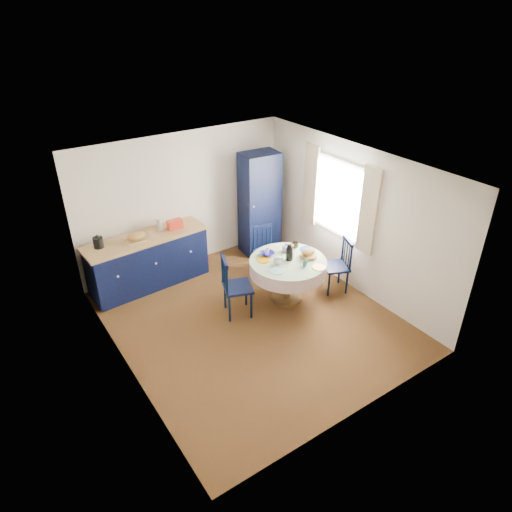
{
  "coord_description": "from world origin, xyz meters",
  "views": [
    {
      "loc": [
        -3.2,
        -4.82,
        4.46
      ],
      "look_at": [
        0.2,
        0.2,
        1.01
      ],
      "focal_mm": 32.0,
      "sensor_mm": 36.0,
      "label": 1
    }
  ],
  "objects_px": {
    "pantry_cabinet": "(260,204)",
    "cobalt_bowl": "(267,254)",
    "mug_a": "(277,261)",
    "mug_b": "(305,264)",
    "kitchen_counter": "(148,260)",
    "mug_d": "(267,252)",
    "chair_left": "(235,286)",
    "chair_right": "(338,265)",
    "mug_c": "(295,245)",
    "dining_table": "(288,267)",
    "chair_far": "(265,250)"
  },
  "relations": [
    {
      "from": "mug_a",
      "to": "cobalt_bowl",
      "type": "xyz_separation_m",
      "value": [
        0.04,
        0.33,
        -0.02
      ]
    },
    {
      "from": "chair_far",
      "to": "mug_c",
      "type": "relative_size",
      "value": 7.2
    },
    {
      "from": "chair_left",
      "to": "mug_d",
      "type": "height_order",
      "value": "chair_left"
    },
    {
      "from": "dining_table",
      "to": "mug_d",
      "type": "distance_m",
      "value": 0.44
    },
    {
      "from": "chair_left",
      "to": "pantry_cabinet",
      "type": "bearing_deg",
      "value": -24.64
    },
    {
      "from": "chair_right",
      "to": "mug_d",
      "type": "height_order",
      "value": "chair_right"
    },
    {
      "from": "mug_d",
      "to": "mug_a",
      "type": "bearing_deg",
      "value": -98.09
    },
    {
      "from": "kitchen_counter",
      "to": "mug_a",
      "type": "height_order",
      "value": "kitchen_counter"
    },
    {
      "from": "chair_left",
      "to": "cobalt_bowl",
      "type": "bearing_deg",
      "value": -56.09
    },
    {
      "from": "kitchen_counter",
      "to": "mug_b",
      "type": "distance_m",
      "value": 2.75
    },
    {
      "from": "chair_far",
      "to": "cobalt_bowl",
      "type": "distance_m",
      "value": 0.76
    },
    {
      "from": "mug_b",
      "to": "chair_far",
      "type": "bearing_deg",
      "value": 85.71
    },
    {
      "from": "mug_b",
      "to": "mug_d",
      "type": "distance_m",
      "value": 0.71
    },
    {
      "from": "chair_left",
      "to": "mug_a",
      "type": "distance_m",
      "value": 0.77
    },
    {
      "from": "mug_a",
      "to": "mug_d",
      "type": "bearing_deg",
      "value": 81.91
    },
    {
      "from": "mug_c",
      "to": "mug_a",
      "type": "bearing_deg",
      "value": -155.24
    },
    {
      "from": "mug_b",
      "to": "chair_right",
      "type": "bearing_deg",
      "value": 4.54
    },
    {
      "from": "chair_right",
      "to": "mug_a",
      "type": "bearing_deg",
      "value": -80.52
    },
    {
      "from": "mug_b",
      "to": "kitchen_counter",
      "type": "bearing_deg",
      "value": 131.82
    },
    {
      "from": "pantry_cabinet",
      "to": "mug_c",
      "type": "xyz_separation_m",
      "value": [
        -0.25,
        -1.42,
        -0.2
      ]
    },
    {
      "from": "kitchen_counter",
      "to": "chair_left",
      "type": "distance_m",
      "value": 1.78
    },
    {
      "from": "dining_table",
      "to": "cobalt_bowl",
      "type": "bearing_deg",
      "value": 119.17
    },
    {
      "from": "pantry_cabinet",
      "to": "mug_d",
      "type": "distance_m",
      "value": 1.55
    },
    {
      "from": "mug_a",
      "to": "mug_d",
      "type": "height_order",
      "value": "mug_d"
    },
    {
      "from": "pantry_cabinet",
      "to": "cobalt_bowl",
      "type": "xyz_separation_m",
      "value": [
        -0.78,
        -1.36,
        -0.22
      ]
    },
    {
      "from": "mug_d",
      "to": "cobalt_bowl",
      "type": "xyz_separation_m",
      "value": [
        -0.01,
        -0.03,
        -0.02
      ]
    },
    {
      "from": "chair_left",
      "to": "mug_c",
      "type": "relative_size",
      "value": 8.06
    },
    {
      "from": "chair_far",
      "to": "cobalt_bowl",
      "type": "height_order",
      "value": "chair_far"
    },
    {
      "from": "chair_left",
      "to": "chair_right",
      "type": "distance_m",
      "value": 1.87
    },
    {
      "from": "dining_table",
      "to": "mug_c",
      "type": "bearing_deg",
      "value": 38.09
    },
    {
      "from": "kitchen_counter",
      "to": "chair_right",
      "type": "height_order",
      "value": "kitchen_counter"
    },
    {
      "from": "kitchen_counter",
      "to": "cobalt_bowl",
      "type": "height_order",
      "value": "kitchen_counter"
    },
    {
      "from": "dining_table",
      "to": "cobalt_bowl",
      "type": "relative_size",
      "value": 5.54
    },
    {
      "from": "pantry_cabinet",
      "to": "mug_a",
      "type": "relative_size",
      "value": 16.86
    },
    {
      "from": "dining_table",
      "to": "mug_a",
      "type": "bearing_deg",
      "value": 178.42
    },
    {
      "from": "mug_a",
      "to": "mug_b",
      "type": "distance_m",
      "value": 0.44
    },
    {
      "from": "kitchen_counter",
      "to": "dining_table",
      "type": "distance_m",
      "value": 2.45
    },
    {
      "from": "dining_table",
      "to": "mug_d",
      "type": "bearing_deg",
      "value": 116.18
    },
    {
      "from": "mug_a",
      "to": "mug_b",
      "type": "bearing_deg",
      "value": -42.72
    },
    {
      "from": "mug_a",
      "to": "cobalt_bowl",
      "type": "height_order",
      "value": "mug_a"
    },
    {
      "from": "kitchen_counter",
      "to": "mug_a",
      "type": "bearing_deg",
      "value": -52.85
    },
    {
      "from": "chair_left",
      "to": "mug_c",
      "type": "distance_m",
      "value": 1.32
    },
    {
      "from": "kitchen_counter",
      "to": "mug_a",
      "type": "relative_size",
      "value": 17.96
    },
    {
      "from": "chair_right",
      "to": "mug_b",
      "type": "height_order",
      "value": "chair_right"
    },
    {
      "from": "kitchen_counter",
      "to": "chair_left",
      "type": "height_order",
      "value": "kitchen_counter"
    },
    {
      "from": "kitchen_counter",
      "to": "chair_left",
      "type": "bearing_deg",
      "value": -67.31
    },
    {
      "from": "chair_left",
      "to": "chair_right",
      "type": "bearing_deg",
      "value": -81.63
    },
    {
      "from": "chair_right",
      "to": "mug_c",
      "type": "bearing_deg",
      "value": -110.92
    },
    {
      "from": "chair_left",
      "to": "mug_d",
      "type": "distance_m",
      "value": 0.84
    },
    {
      "from": "cobalt_bowl",
      "to": "mug_b",
      "type": "bearing_deg",
      "value": -65.65
    }
  ]
}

